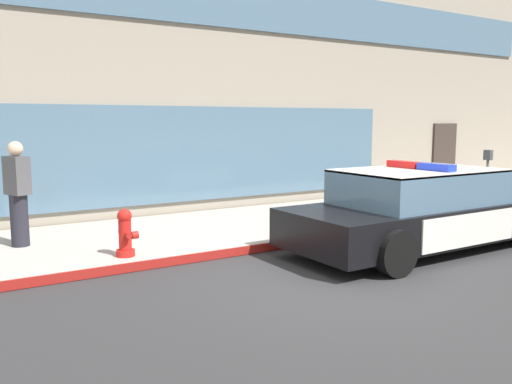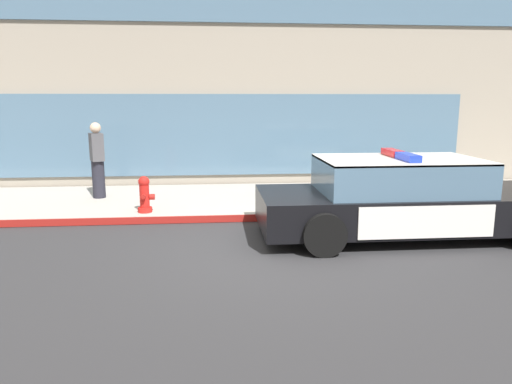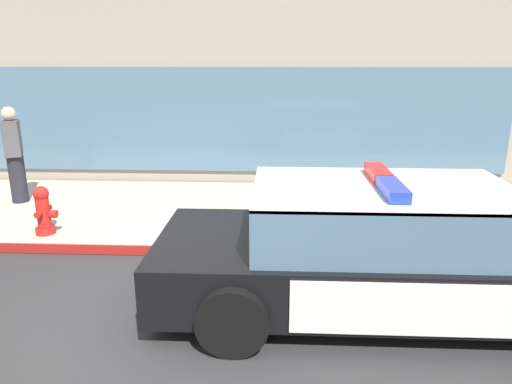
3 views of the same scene
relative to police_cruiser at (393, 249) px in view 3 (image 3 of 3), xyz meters
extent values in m
plane|color=#303033|center=(-2.39, -0.68, -0.68)|extent=(48.00, 48.00, 0.00)
cube|color=#B2ADA3|center=(-2.39, 3.00, -0.61)|extent=(48.00, 3.49, 0.15)
cube|color=maroon|center=(-2.39, 1.24, -0.61)|extent=(28.80, 0.04, 0.14)
cube|color=gray|center=(-1.24, 9.27, 2.66)|extent=(25.50, 8.94, 6.68)
cube|color=slate|center=(-4.30, 4.76, 0.77)|extent=(15.30, 0.08, 2.10)
cube|color=black|center=(0.06, 0.00, -0.18)|extent=(5.20, 1.90, 0.60)
cube|color=silver|center=(-1.75, -0.01, -0.02)|extent=(1.46, 1.85, 0.05)
cube|color=silver|center=(-0.05, 0.95, -0.18)|extent=(2.18, 0.04, 0.51)
cube|color=silver|center=(-0.04, -0.95, -0.18)|extent=(2.18, 0.04, 0.51)
cube|color=yellow|center=(-0.05, 0.97, -0.18)|extent=(0.22, 0.01, 0.26)
cube|color=slate|center=(-0.15, 0.00, 0.39)|extent=(2.70, 1.70, 0.60)
cube|color=silver|center=(-0.15, 0.00, 0.68)|extent=(2.70, 1.70, 0.04)
cube|color=red|center=(-0.15, 0.34, 0.76)|extent=(0.20, 0.64, 0.11)
cube|color=blue|center=(-0.14, -0.34, 0.76)|extent=(0.20, 0.64, 0.11)
cylinder|color=black|center=(-1.65, 0.93, -0.34)|extent=(0.68, 0.22, 0.68)
cylinder|color=black|center=(-1.65, -0.94, -0.34)|extent=(0.68, 0.22, 0.68)
cylinder|color=red|center=(-4.68, 1.63, -0.48)|extent=(0.28, 0.28, 0.10)
cylinder|color=red|center=(-4.68, 1.63, -0.21)|extent=(0.19, 0.19, 0.45)
sphere|color=red|center=(-4.68, 1.63, 0.09)|extent=(0.22, 0.22, 0.22)
cylinder|color=#B21E19|center=(-4.68, 1.63, 0.16)|extent=(0.06, 0.06, 0.05)
cylinder|color=#B21E19|center=(-4.68, 1.49, -0.18)|extent=(0.09, 0.10, 0.09)
cylinder|color=#B21E19|center=(-4.68, 1.78, -0.18)|extent=(0.09, 0.10, 0.09)
cylinder|color=#B21E19|center=(-4.53, 1.63, -0.22)|extent=(0.10, 0.12, 0.12)
cylinder|color=#23232D|center=(-5.92, 3.20, -0.11)|extent=(0.28, 0.28, 0.85)
cube|color=#4C4C51|center=(-5.92, 3.20, 0.63)|extent=(0.40, 0.47, 0.62)
sphere|color=beige|center=(-5.92, 3.20, 1.06)|extent=(0.24, 0.24, 0.24)
camera|label=1|loc=(-7.22, -6.14, 1.51)|focal=37.74mm
camera|label=2|loc=(-3.33, -7.87, 1.69)|focal=33.69mm
camera|label=3|loc=(-1.25, -4.70, 1.96)|focal=32.71mm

